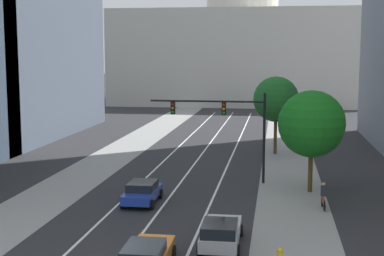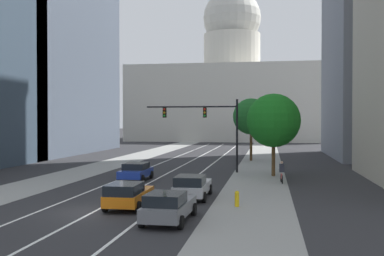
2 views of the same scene
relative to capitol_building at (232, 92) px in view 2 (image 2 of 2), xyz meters
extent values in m
plane|color=#2B2B2D|center=(0.00, -50.80, -11.98)|extent=(400.00, 400.00, 0.00)
cube|color=gray|center=(-8.28, -55.80, -11.97)|extent=(4.67, 130.00, 0.01)
cube|color=gray|center=(8.28, -55.80, -11.97)|extent=(4.67, 130.00, 0.01)
cube|color=white|center=(-2.97, -65.80, -11.96)|extent=(0.16, 90.00, 0.01)
cube|color=white|center=(0.00, -65.80, -11.96)|extent=(0.16, 90.00, 0.01)
cube|color=white|center=(2.97, -65.80, -11.96)|extent=(0.16, 90.00, 0.01)
cube|color=#4C5666|center=(-26.68, -50.16, 10.08)|extent=(18.75, 29.44, 44.10)
cube|color=beige|center=(0.00, 0.00, -3.12)|extent=(47.95, 27.11, 17.71)
cylinder|color=beige|center=(0.00, 0.00, 10.07)|extent=(14.03, 14.03, 8.67)
sphere|color=beige|center=(0.00, 0.00, 18.35)|extent=(14.33, 14.33, 14.33)
cube|color=#1E389E|center=(-1.49, -78.07, -11.36)|extent=(1.90, 4.18, 0.59)
cube|color=black|center=(-1.49, -78.00, -10.81)|extent=(1.74, 2.29, 0.52)
cylinder|color=black|center=(-2.43, -76.65, -11.66)|extent=(0.22, 0.64, 0.64)
cylinder|color=black|center=(-0.55, -76.64, -11.66)|extent=(0.22, 0.64, 0.64)
cylinder|color=black|center=(-2.42, -79.49, -11.66)|extent=(0.22, 0.64, 0.64)
cylinder|color=black|center=(-0.54, -79.48, -11.66)|extent=(0.22, 0.64, 0.64)
cube|color=#B2B5BA|center=(4.46, -85.45, -11.34)|extent=(1.92, 4.75, 0.62)
cube|color=black|center=(4.47, -86.50, -10.75)|extent=(1.74, 2.25, 0.57)
cylinder|color=black|center=(3.51, -83.85, -11.66)|extent=(0.23, 0.64, 0.64)
cylinder|color=black|center=(5.36, -83.83, -11.66)|extent=(0.23, 0.64, 0.64)
cylinder|color=black|center=(3.55, -87.07, -11.66)|extent=(0.23, 0.64, 0.64)
cylinder|color=black|center=(5.41, -87.04, -11.66)|extent=(0.23, 0.64, 0.64)
cube|color=slate|center=(4.46, -92.24, -11.34)|extent=(1.94, 4.53, 0.63)
cube|color=black|center=(4.44, -93.01, -10.75)|extent=(1.73, 2.10, 0.54)
cylinder|color=black|center=(3.59, -90.70, -11.66)|extent=(0.24, 0.65, 0.64)
cylinder|color=black|center=(5.41, -90.75, -11.66)|extent=(0.24, 0.65, 0.64)
cylinder|color=black|center=(3.51, -93.74, -11.66)|extent=(0.24, 0.65, 0.64)
cylinder|color=black|center=(5.32, -93.79, -11.66)|extent=(0.24, 0.65, 0.64)
cube|color=orange|center=(1.49, -89.16, -11.35)|extent=(1.91, 4.48, 0.60)
cube|color=black|center=(1.51, -90.18, -10.77)|extent=(1.72, 2.41, 0.56)
cylinder|color=black|center=(0.55, -87.68, -11.66)|extent=(0.24, 0.65, 0.64)
cylinder|color=black|center=(2.35, -87.63, -11.66)|extent=(0.24, 0.65, 0.64)
cylinder|color=black|center=(0.62, -90.69, -11.66)|extent=(0.24, 0.65, 0.64)
cylinder|color=black|center=(2.43, -90.65, -11.66)|extent=(0.24, 0.65, 0.64)
cylinder|color=black|center=(6.24, -71.09, -8.54)|extent=(0.20, 0.20, 6.87)
cylinder|color=black|center=(1.90, -71.09, -5.79)|extent=(8.68, 0.14, 0.14)
cube|color=black|center=(3.20, -71.09, -6.34)|extent=(0.32, 0.28, 0.96)
sphere|color=red|center=(3.20, -71.24, -6.04)|extent=(0.20, 0.20, 0.20)
sphere|color=orange|center=(3.20, -71.24, -6.34)|extent=(0.20, 0.20, 0.20)
sphere|color=green|center=(3.20, -71.24, -6.64)|extent=(0.20, 0.20, 0.20)
cube|color=black|center=(-0.70, -71.09, -6.34)|extent=(0.32, 0.28, 0.96)
sphere|color=red|center=(-0.70, -71.24, -6.04)|extent=(0.20, 0.20, 0.20)
sphere|color=orange|center=(-0.70, -71.24, -6.34)|extent=(0.20, 0.20, 0.20)
sphere|color=green|center=(-0.70, -71.24, -6.64)|extent=(0.20, 0.20, 0.20)
cylinder|color=yellow|center=(7.42, -87.99, -11.63)|extent=(0.26, 0.26, 0.70)
sphere|color=yellow|center=(7.42, -87.99, -11.20)|extent=(0.26, 0.26, 0.26)
cylinder|color=yellow|center=(7.42, -88.15, -11.59)|extent=(0.10, 0.12, 0.10)
cylinder|color=black|center=(10.21, -78.26, -11.65)|extent=(0.09, 0.66, 0.66)
cylinder|color=black|center=(10.14, -77.22, -11.65)|extent=(0.09, 0.66, 0.66)
cube|color=#A51919|center=(10.18, -77.74, -11.43)|extent=(0.12, 1.00, 0.36)
cube|color=#262833|center=(10.18, -77.79, -10.80)|extent=(0.38, 0.30, 0.64)
sphere|color=tan|center=(10.18, -77.72, -10.37)|extent=(0.22, 0.22, 0.22)
cylinder|color=#51381E|center=(9.59, -73.29, -10.36)|extent=(0.32, 0.32, 3.23)
sphere|color=#196E1D|center=(9.59, -73.29, -7.09)|extent=(4.72, 4.72, 4.72)
cylinder|color=#51381E|center=(7.05, -58.28, -10.06)|extent=(0.32, 0.32, 3.82)
sphere|color=#206627|center=(7.05, -58.28, -6.61)|extent=(4.40, 4.40, 4.40)
camera|label=1|loc=(7.16, -113.37, -2.14)|focal=52.93mm
camera|label=2|loc=(9.20, -113.60, -7.09)|focal=42.46mm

